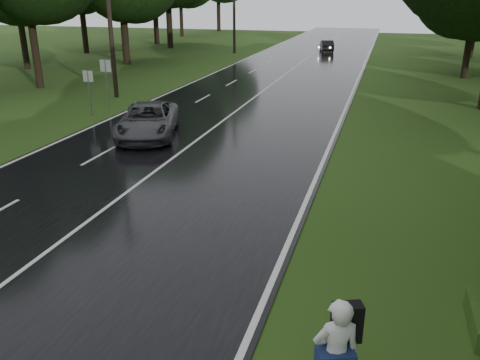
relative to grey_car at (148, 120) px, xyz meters
name	(u,v)px	position (x,y,z in m)	size (l,w,h in m)	color
ground	(30,266)	(2.37, -11.24, -0.78)	(160.00, 160.00, 0.00)	#2A4815
road	(249,102)	(2.37, 8.76, -0.76)	(12.00, 140.00, 0.04)	black
lane_center	(249,101)	(2.37, 8.76, -0.73)	(0.12, 140.00, 0.01)	silver
grey_car	(148,120)	(0.00, 0.00, 0.00)	(2.44, 5.30, 1.47)	#424446
far_car	(327,46)	(3.45, 37.60, -0.12)	(1.30, 3.72, 1.23)	black
hitchhiker	(336,359)	(9.90, -13.54, 0.16)	(0.87, 0.84, 2.02)	silver
utility_pole_mid	(117,97)	(-6.13, 7.82, -0.78)	(1.80, 0.28, 10.90)	black
utility_pole_far	(234,53)	(-6.13, 33.40, -0.78)	(1.80, 0.28, 10.83)	black
road_sign_a	(92,116)	(-4.83, 2.93, -0.78)	(0.57, 0.10, 2.39)	white
road_sign_b	(109,109)	(-4.83, 4.72, -0.78)	(0.66, 0.10, 2.74)	white
tree_left_d	(41,88)	(-12.92, 9.26, -0.78)	(9.89, 9.89, 15.45)	black
tree_left_e	(127,64)	(-13.02, 21.86, -0.78)	(8.79, 8.79, 13.74)	black
tree_left_f	(171,48)	(-15.08, 36.32, -0.78)	(11.46, 11.46, 17.90)	black
tree_right_e	(463,78)	(16.01, 22.21, -0.78)	(7.14, 7.14, 11.15)	black
tree_right_f	(469,57)	(18.23, 36.43, -0.78)	(8.92, 8.92, 13.94)	black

